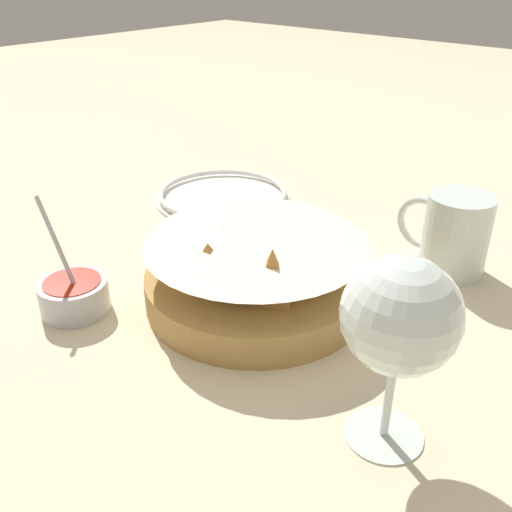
{
  "coord_description": "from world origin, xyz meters",
  "views": [
    {
      "loc": [
        -0.37,
        0.42,
        0.35
      ],
      "look_at": [
        -0.01,
        0.01,
        0.06
      ],
      "focal_mm": 40.0,
      "sensor_mm": 36.0,
      "label": 1
    }
  ],
  "objects_px": {
    "food_basket": "(255,275)",
    "wine_glass": "(400,321)",
    "sauce_cup": "(74,294)",
    "beer_mug": "(454,237)",
    "side_plate": "(223,195)"
  },
  "relations": [
    {
      "from": "wine_glass",
      "to": "side_plate",
      "type": "distance_m",
      "value": 0.53
    },
    {
      "from": "food_basket",
      "to": "side_plate",
      "type": "height_order",
      "value": "food_basket"
    },
    {
      "from": "food_basket",
      "to": "beer_mug",
      "type": "distance_m",
      "value": 0.25
    },
    {
      "from": "beer_mug",
      "to": "side_plate",
      "type": "height_order",
      "value": "beer_mug"
    },
    {
      "from": "sauce_cup",
      "to": "beer_mug",
      "type": "bearing_deg",
      "value": -127.04
    },
    {
      "from": "beer_mug",
      "to": "side_plate",
      "type": "xyz_separation_m",
      "value": [
        0.36,
        0.02,
        -0.04
      ]
    },
    {
      "from": "beer_mug",
      "to": "side_plate",
      "type": "relative_size",
      "value": 0.55
    },
    {
      "from": "sauce_cup",
      "to": "side_plate",
      "type": "bearing_deg",
      "value": -73.41
    },
    {
      "from": "food_basket",
      "to": "side_plate",
      "type": "xyz_separation_m",
      "value": [
        0.23,
        -0.19,
        -0.03
      ]
    },
    {
      "from": "sauce_cup",
      "to": "beer_mug",
      "type": "xyz_separation_m",
      "value": [
        -0.27,
        -0.35,
        0.03
      ]
    },
    {
      "from": "wine_glass",
      "to": "side_plate",
      "type": "relative_size",
      "value": 0.77
    },
    {
      "from": "food_basket",
      "to": "sauce_cup",
      "type": "height_order",
      "value": "sauce_cup"
    },
    {
      "from": "food_basket",
      "to": "wine_glass",
      "type": "bearing_deg",
      "value": 159.15
    },
    {
      "from": "food_basket",
      "to": "wine_glass",
      "type": "height_order",
      "value": "wine_glass"
    },
    {
      "from": "sauce_cup",
      "to": "side_plate",
      "type": "height_order",
      "value": "sauce_cup"
    }
  ]
}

